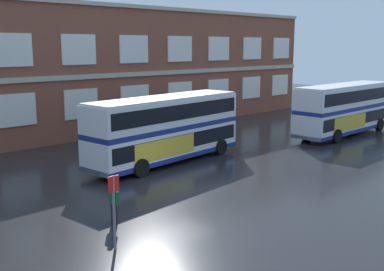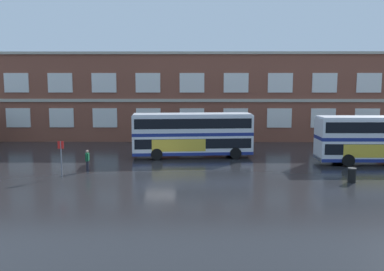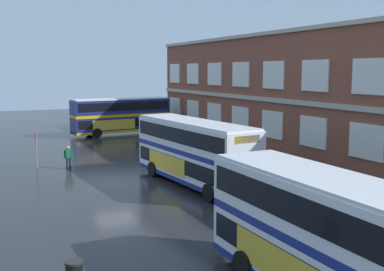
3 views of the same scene
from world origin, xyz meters
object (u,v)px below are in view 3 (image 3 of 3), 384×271
Objects in this scene: double_decker_near at (121,115)px; double_decker_far at (343,247)px; double_decker_middle at (194,151)px; waiting_passenger at (68,156)px; bus_stand_flag at (36,146)px.

double_decker_near and double_decker_far have the same top height.
waiting_passenger is (-8.20, -6.28, -1.22)m from double_decker_middle.
waiting_passenger is at bearing -28.68° from double_decker_near.
double_decker_near reaches higher than waiting_passenger.
double_decker_middle is at bearing 41.07° from bus_stand_flag.
double_decker_far is 4.08× the size of bus_stand_flag.
double_decker_middle is 1.02× the size of double_decker_far.
double_decker_far is at bearing -7.87° from double_decker_near.
double_decker_far is (16.27, -2.98, 0.00)m from double_decker_middle.
double_decker_middle is 16.54m from double_decker_far.
bus_stand_flag is (-25.86, -5.37, -0.51)m from double_decker_far.
double_decker_middle reaches higher than waiting_passenger.
double_decker_near is 41.22m from double_decker_far.
waiting_passenger is (16.36, -8.95, -1.22)m from double_decker_near.
bus_stand_flag is at bearing -123.85° from waiting_passenger.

